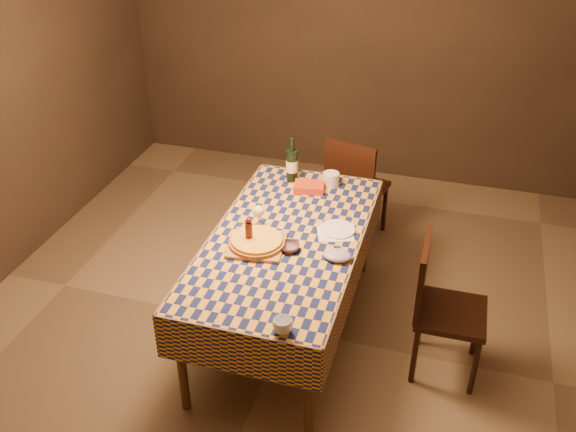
% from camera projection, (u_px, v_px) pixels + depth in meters
% --- Properties ---
extents(room, '(5.00, 5.10, 2.70)m').
position_uv_depth(room, '(286.00, 155.00, 3.75)').
color(room, brown).
rests_on(room, ground).
extents(dining_table, '(0.94, 1.84, 0.77)m').
position_uv_depth(dining_table, '(286.00, 247.00, 4.09)').
color(dining_table, brown).
rests_on(dining_table, ground).
extents(cutting_board, '(0.37, 0.37, 0.02)m').
position_uv_depth(cutting_board, '(257.00, 245.00, 3.96)').
color(cutting_board, '#A0704B').
rests_on(cutting_board, dining_table).
extents(pizza, '(0.39, 0.39, 0.03)m').
position_uv_depth(pizza, '(257.00, 241.00, 3.95)').
color(pizza, '#9C5B1A').
rests_on(pizza, cutting_board).
extents(pepper_mill, '(0.05, 0.05, 0.19)m').
position_uv_depth(pepper_mill, '(249.00, 232.00, 3.94)').
color(pepper_mill, '#511313').
rests_on(pepper_mill, dining_table).
extents(bowl, '(0.14, 0.14, 0.04)m').
position_uv_depth(bowl, '(289.00, 247.00, 3.92)').
color(bowl, '#5F4350').
rests_on(bowl, dining_table).
extents(wine_glass, '(0.08, 0.08, 0.15)m').
position_uv_depth(wine_glass, '(258.00, 212.00, 4.11)').
color(wine_glass, white).
rests_on(wine_glass, dining_table).
extents(wine_bottle, '(0.10, 0.10, 0.33)m').
position_uv_depth(wine_bottle, '(292.00, 165.00, 4.63)').
color(wine_bottle, black).
rests_on(wine_bottle, dining_table).
extents(deli_tub, '(0.13, 0.13, 0.10)m').
position_uv_depth(deli_tub, '(331.00, 179.00, 4.60)').
color(deli_tub, silver).
rests_on(deli_tub, dining_table).
extents(takeout_container, '(0.23, 0.18, 0.05)m').
position_uv_depth(takeout_container, '(309.00, 187.00, 4.55)').
color(takeout_container, '#B63617').
rests_on(takeout_container, dining_table).
extents(white_plate, '(0.24, 0.24, 0.01)m').
position_uv_depth(white_plate, '(337.00, 229.00, 4.12)').
color(white_plate, white).
rests_on(white_plate, dining_table).
extents(tumbler, '(0.12, 0.12, 0.08)m').
position_uv_depth(tumbler, '(283.00, 326.00, 3.28)').
color(tumbler, white).
rests_on(tumbler, dining_table).
extents(flour_patch, '(0.27, 0.24, 0.00)m').
position_uv_depth(flour_patch, '(336.00, 234.00, 4.08)').
color(flour_patch, white).
rests_on(flour_patch, dining_table).
extents(flour_bag, '(0.21, 0.18, 0.05)m').
position_uv_depth(flour_bag, '(337.00, 255.00, 3.84)').
color(flour_bag, '#99A2C4').
rests_on(flour_bag, dining_table).
extents(chair_far, '(0.50, 0.51, 0.93)m').
position_uv_depth(chair_far, '(354.00, 185.00, 5.15)').
color(chair_far, black).
rests_on(chair_far, ground).
extents(chair_right, '(0.43, 0.42, 0.93)m').
position_uv_depth(chair_right, '(439.00, 302.00, 3.90)').
color(chair_right, black).
rests_on(chair_right, ground).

